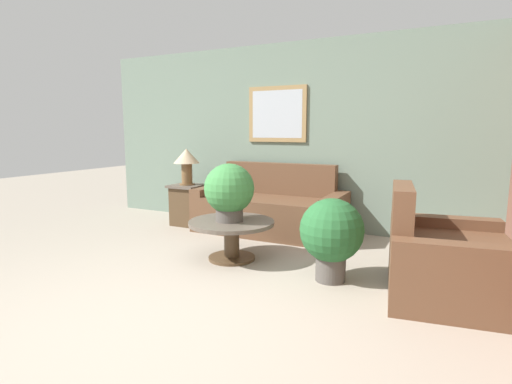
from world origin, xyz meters
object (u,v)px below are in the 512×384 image
at_px(table_lamp, 187,160).
at_px(armchair, 445,261).
at_px(potted_plant_floor, 332,234).
at_px(side_table, 188,204).
at_px(potted_plant_on_table, 229,191).
at_px(couch_main, 270,210).
at_px(coffee_table, 232,231).

bearing_deg(table_lamp, armchair, -18.49).
relative_size(armchair, potted_plant_floor, 1.62).
relative_size(armchair, side_table, 2.10).
bearing_deg(potted_plant_floor, side_table, 153.73).
bearing_deg(potted_plant_on_table, armchair, -0.92).
relative_size(side_table, table_lamp, 1.13).
bearing_deg(armchair, side_table, 63.45).
height_order(armchair, potted_plant_on_table, potted_plant_on_table).
relative_size(table_lamp, potted_plant_floor, 0.68).
xyz_separation_m(side_table, table_lamp, (0.00, 0.00, 0.66)).
relative_size(couch_main, potted_plant_floor, 2.59).
xyz_separation_m(potted_plant_on_table, potted_plant_floor, (1.15, -0.12, -0.31)).
bearing_deg(coffee_table, potted_plant_on_table, -136.18).
relative_size(coffee_table, table_lamp, 1.75).
bearing_deg(coffee_table, armchair, -1.34).
bearing_deg(potted_plant_floor, coffee_table, 173.37).
relative_size(coffee_table, side_table, 1.54).
bearing_deg(table_lamp, coffee_table, -38.71).
distance_m(table_lamp, potted_plant_on_table, 1.80).
xyz_separation_m(coffee_table, potted_plant_on_table, (-0.02, -0.01, 0.45)).
bearing_deg(side_table, potted_plant_on_table, -39.40).
bearing_deg(armchair, potted_plant_floor, 86.94).
height_order(armchair, table_lamp, table_lamp).
relative_size(coffee_table, potted_plant_floor, 1.19).
xyz_separation_m(couch_main, potted_plant_on_table, (0.09, -1.26, 0.45)).
height_order(couch_main, potted_plant_floor, couch_main).
bearing_deg(couch_main, side_table, -174.35).
relative_size(potted_plant_on_table, potted_plant_floor, 0.80).
xyz_separation_m(armchair, side_table, (-3.49, 1.17, 0.00)).
distance_m(side_table, table_lamp, 0.66).
xyz_separation_m(coffee_table, potted_plant_floor, (1.14, -0.13, 0.14)).
height_order(armchair, potted_plant_floor, armchair).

